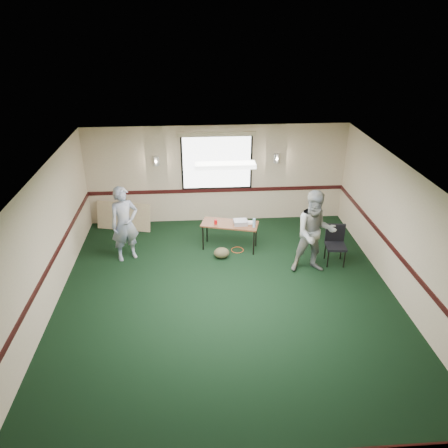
{
  "coord_description": "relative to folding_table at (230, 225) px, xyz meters",
  "views": [
    {
      "loc": [
        -0.61,
        -7.15,
        5.43
      ],
      "look_at": [
        0.0,
        1.3,
        1.2
      ],
      "focal_mm": 35.0,
      "sensor_mm": 36.0,
      "label": 1
    }
  ],
  "objects": [
    {
      "name": "game_console",
      "position": [
        0.53,
        -0.04,
        0.07
      ],
      "size": [
        0.19,
        0.15,
        0.05
      ],
      "primitive_type": "cube",
      "rotation": [
        0.0,
        0.0,
        0.02
      ],
      "color": "white",
      "rests_on": "folding_table"
    },
    {
      "name": "conference_chair",
      "position": [
        2.4,
        -0.8,
        -0.1
      ],
      "size": [
        0.49,
        0.51,
        0.92
      ],
      "rotation": [
        0.0,
        0.0,
        -0.1
      ],
      "color": "black",
      "rests_on": "ground"
    },
    {
      "name": "person_left",
      "position": [
        -2.48,
        -0.3,
        0.27
      ],
      "size": [
        0.79,
        0.68,
        1.82
      ],
      "primitive_type": "imported",
      "rotation": [
        0.0,
        0.0,
        0.45
      ],
      "color": "#455C98",
      "rests_on": "ground"
    },
    {
      "name": "duffel_bag",
      "position": [
        -0.23,
        -0.47,
        -0.5
      ],
      "size": [
        0.42,
        0.35,
        0.27
      ],
      "primitive_type": "ellipsoid",
      "rotation": [
        0.0,
        0.0,
        -0.19
      ],
      "color": "#464128",
      "rests_on": "ground"
    },
    {
      "name": "red_cup",
      "position": [
        -0.35,
        -0.01,
        0.11
      ],
      "size": [
        0.07,
        0.07,
        0.11
      ],
      "primitive_type": "cylinder",
      "color": "#AF0B0D",
      "rests_on": "folding_table"
    },
    {
      "name": "ground",
      "position": [
        -0.22,
        -2.35,
        -0.63
      ],
      "size": [
        8.0,
        8.0,
        0.0
      ],
      "primitive_type": "plane",
      "color": "black",
      "rests_on": "ground"
    },
    {
      "name": "projector",
      "position": [
        0.25,
        -0.07,
        0.1
      ],
      "size": [
        0.34,
        0.29,
        0.11
      ],
      "primitive_type": "cube",
      "rotation": [
        0.0,
        0.0,
        0.06
      ],
      "color": "#9998A1",
      "rests_on": "folding_table"
    },
    {
      "name": "folding_table",
      "position": [
        0.0,
        0.0,
        0.0
      ],
      "size": [
        1.47,
        0.89,
        0.68
      ],
      "rotation": [
        0.0,
        0.0,
        -0.27
      ],
      "color": "brown",
      "rests_on": "ground"
    },
    {
      "name": "water_bottle",
      "position": [
        0.56,
        -0.24,
        0.16
      ],
      "size": [
        0.07,
        0.07,
        0.22
      ],
      "primitive_type": "cylinder",
      "color": "#7EB3CF",
      "rests_on": "folding_table"
    },
    {
      "name": "room_shell",
      "position": [
        -0.22,
        -0.23,
        0.95
      ],
      "size": [
        8.0,
        8.02,
        8.0
      ],
      "color": "#CCAE93",
      "rests_on": "ground"
    },
    {
      "name": "folded_table",
      "position": [
        -2.76,
        1.25,
        -0.26
      ],
      "size": [
        1.49,
        0.57,
        0.76
      ],
      "primitive_type": "cube",
      "rotation": [
        -0.21,
        0.0,
        -0.24
      ],
      "color": "tan",
      "rests_on": "ground"
    },
    {
      "name": "person_right",
      "position": [
        1.78,
        -1.16,
        0.34
      ],
      "size": [
        0.96,
        0.76,
        1.94
      ],
      "primitive_type": "imported",
      "rotation": [
        0.0,
        0.0,
        -0.02
      ],
      "color": "slate",
      "rests_on": "ground"
    },
    {
      "name": "cable_coil",
      "position": [
        0.18,
        -0.14,
        -0.63
      ],
      "size": [
        0.37,
        0.37,
        0.02
      ],
      "primitive_type": "torus",
      "rotation": [
        0.0,
        0.0,
        0.23
      ],
      "color": "#D14B1A",
      "rests_on": "ground"
    }
  ]
}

